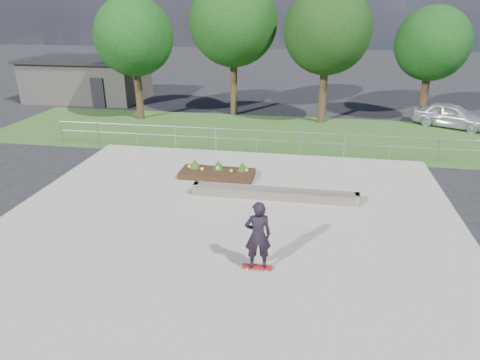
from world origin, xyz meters
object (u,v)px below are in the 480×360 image
grind_ledge (274,194)px  skateboarder (258,235)px  planter_bed (217,172)px  parked_car (451,115)px

grind_ledge → skateboarder: skateboarder is taller
planter_bed → skateboarder: skateboarder is taller
planter_bed → skateboarder: bearing=-68.6°
grind_ledge → parked_car: (9.04, 11.71, 0.43)m
grind_ledge → parked_car: size_ratio=1.48×
grind_ledge → parked_car: bearing=52.3°
grind_ledge → planter_bed: (-2.49, 1.81, -0.02)m
grind_ledge → planter_bed: 3.08m
grind_ledge → planter_bed: bearing=144.0°
grind_ledge → planter_bed: size_ratio=2.00×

